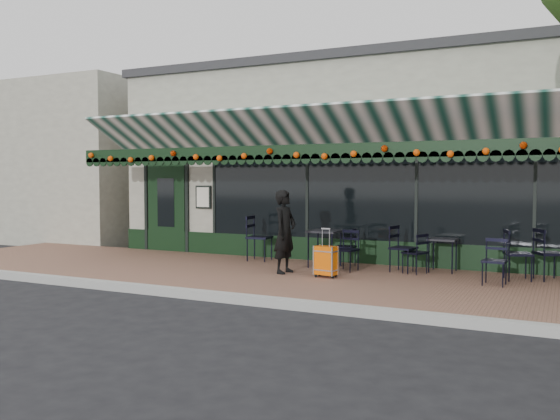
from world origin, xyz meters
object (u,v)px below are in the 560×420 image
at_px(chair_a_front, 494,262).
at_px(chair_b_left, 345,247).
at_px(cafe_table_b, 325,234).
at_px(chair_a_left, 415,253).
at_px(woman, 285,232).
at_px(chair_a_right, 518,255).
at_px(chair_solo, 259,238).
at_px(cafe_table_a, 443,242).
at_px(suitcase, 326,261).
at_px(chair_b_right, 403,249).
at_px(chair_b_front, 347,250).
at_px(chair_a_extra, 550,254).

relative_size(chair_a_front, chair_b_left, 1.00).
distance_m(cafe_table_b, chair_a_left, 1.86).
height_order(woman, chair_a_front, woman).
height_order(cafe_table_b, chair_b_left, chair_b_left).
height_order(chair_a_right, chair_solo, chair_solo).
xyz_separation_m(cafe_table_a, chair_solo, (-3.89, -0.17, -0.08)).
xyz_separation_m(woman, chair_a_front, (3.71, 0.38, -0.39)).
bearing_deg(suitcase, chair_a_front, 19.53).
xyz_separation_m(chair_a_front, chair_b_right, (-1.73, 0.71, 0.05)).
height_order(cafe_table_a, cafe_table_b, cafe_table_b).
height_order(chair_a_left, chair_b_left, chair_b_left).
bearing_deg(chair_b_left, woman, -33.20).
height_order(suitcase, chair_a_left, suitcase).
height_order(chair_a_left, chair_b_front, chair_b_front).
distance_m(chair_a_extra, chair_b_left, 3.78).
bearing_deg(chair_a_left, chair_solo, -70.66).
height_order(chair_a_left, chair_a_extra, chair_a_extra).
height_order(chair_b_left, chair_b_right, chair_b_right).
distance_m(chair_a_front, chair_solo, 5.04).
xyz_separation_m(chair_a_left, chair_a_extra, (2.31, 0.29, 0.08)).
bearing_deg(chair_b_front, suitcase, -86.70).
relative_size(woman, chair_a_extra, 1.69).
xyz_separation_m(suitcase, chair_b_left, (-0.12, 1.38, 0.10)).
distance_m(chair_a_front, chair_a_extra, 1.24).
bearing_deg(chair_a_left, chair_b_left, -75.01).
bearing_deg(chair_b_right, chair_a_right, -78.75).
xyz_separation_m(woman, chair_b_front, (0.96, 0.76, -0.38)).
bearing_deg(chair_a_extra, chair_b_left, 61.80).
bearing_deg(suitcase, woman, -178.15).
bearing_deg(chair_b_left, chair_b_front, 20.53).
bearing_deg(chair_a_front, chair_b_front, 175.66).
bearing_deg(chair_b_right, suitcase, 148.56).
xyz_separation_m(cafe_table_a, chair_a_front, (1.06, -1.09, -0.18)).
xyz_separation_m(woman, chair_b_left, (0.76, 1.26, -0.39)).
xyz_separation_m(cafe_table_a, cafe_table_b, (-2.27, -0.42, 0.09)).
xyz_separation_m(woman, chair_b_right, (1.99, 1.09, -0.33)).
relative_size(chair_a_extra, chair_solo, 0.93).
height_order(chair_a_front, chair_b_left, chair_b_left).
height_order(cafe_table_a, chair_b_right, chair_b_right).
bearing_deg(chair_b_left, chair_a_left, 78.91).
distance_m(woman, chair_b_left, 1.52).
distance_m(chair_a_front, chair_b_front, 2.78).
relative_size(cafe_table_a, cafe_table_b, 0.86).
bearing_deg(chair_a_left, woman, -41.35).
height_order(suitcase, cafe_table_a, suitcase).
xyz_separation_m(chair_a_right, chair_a_extra, (0.50, 0.22, 0.01)).
distance_m(woman, chair_a_right, 4.19).
distance_m(chair_b_left, chair_solo, 1.99).
xyz_separation_m(chair_a_left, chair_a_front, (1.49, -0.65, 0.01)).
distance_m(cafe_table_a, chair_a_front, 1.53).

